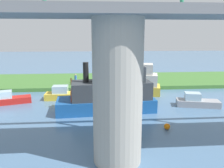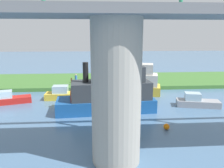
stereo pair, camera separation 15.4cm
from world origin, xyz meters
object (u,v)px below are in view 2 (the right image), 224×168
Objects in this scene: marker_buoy at (166,127)px; riverboat_paddlewheel at (109,93)px; person_on_bank at (76,79)px; motorboat_red at (196,102)px; houseboat_blue at (9,99)px; motorboat_white at (130,81)px; pontoon_yellow at (65,94)px; mooring_post at (72,81)px; bridge_pylon at (116,93)px.

riverboat_paddlewheel is at bearing -49.58° from marker_buoy.
person_on_bank reaches higher than motorboat_red.
motorboat_white reaches higher than houseboat_blue.
houseboat_blue is 20.61m from motorboat_red.
person_on_bank is 17.36m from motorboat_red.
motorboat_white is at bearing -165.07° from pontoon_yellow.
mooring_post is at bearing -92.53° from pontoon_yellow.
pontoon_yellow is at bearing -167.25° from houseboat_blue.
marker_buoy is (-9.37, 9.78, -0.33)m from pontoon_yellow.
bridge_pylon reaches higher than mooring_post.
pontoon_yellow reaches higher than mooring_post.
motorboat_red is (-14.47, 3.96, -0.06)m from pontoon_yellow.
mooring_post is at bearing -23.47° from motorboat_white.
person_on_bank is 12.19m from riverboat_paddlewheel.
riverboat_paddlewheel is 6.88m from marker_buoy.
riverboat_paddlewheel reaches higher than person_on_bank.
riverboat_paddlewheel reaches higher than motorboat_red.
bridge_pylon is 6.07× the size of person_on_bank.
motorboat_white is 12.09m from marker_buoy.
person_on_bank is 18.63m from marker_buoy.
bridge_pylon is 20.44m from mooring_post.
mooring_post reaches higher than houseboat_blue.
person_on_bank is 8.65m from motorboat_white.
mooring_post reaches higher than marker_buoy.
bridge_pylon is at bearing 46.45° from motorboat_red.
pontoon_yellow is 13.55m from marker_buoy.
pontoon_yellow is (0.25, 5.60, -0.42)m from mooring_post.
motorboat_white is at bearing -44.16° from motorboat_red.
motorboat_white is 8.87m from motorboat_red.
riverboat_paddlewheel is 1.12× the size of motorboat_white.
motorboat_red is (-14.22, 9.57, -0.48)m from mooring_post.
motorboat_white reaches higher than motorboat_red.
person_on_bank is at bearing -62.58° from marker_buoy.
person_on_bank is at bearing -78.87° from bridge_pylon.
houseboat_blue is 17.52m from marker_buoy.
bridge_pylon is at bearing 130.60° from houseboat_blue.
riverboat_paddlewheel reaches higher than marker_buoy.
mooring_post is 0.10× the size of riverboat_paddlewheel.
pontoon_yellow is (4.89, -14.04, -3.64)m from bridge_pylon.
riverboat_paddlewheel is (-0.14, -9.36, -2.39)m from bridge_pylon.
marker_buoy is at bearing 151.24° from houseboat_blue.
mooring_post is 0.11× the size of motorboat_white.
bridge_pylon reaches higher than marker_buoy.
bridge_pylon is at bearing 109.21° from pontoon_yellow.
houseboat_blue is (11.01, -3.33, -1.32)m from riverboat_paddlewheel.
mooring_post is 9.35m from houseboat_blue.
person_on_bank is 0.14× the size of riverboat_paddlewheel.
houseboat_blue is at bearing -49.40° from bridge_pylon.
bridge_pylon is 7.35m from marker_buoy.
marker_buoy is at bearing 95.85° from motorboat_white.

